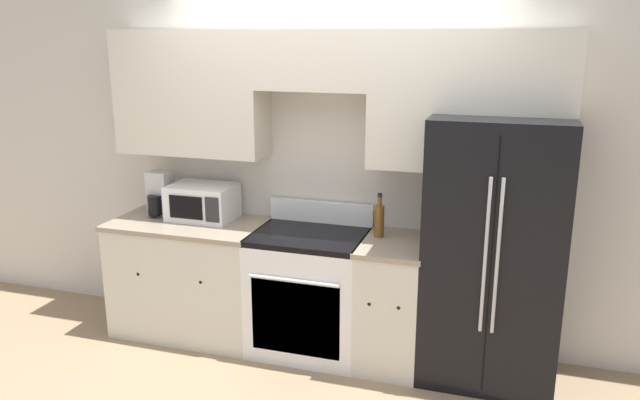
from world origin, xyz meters
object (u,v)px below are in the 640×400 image
at_px(microwave, 203,202).
at_px(bottle, 379,220).
at_px(refrigerator, 493,250).
at_px(oven_range, 309,291).

height_order(microwave, bottle, bottle).
height_order(refrigerator, microwave, refrigerator).
xyz_separation_m(oven_range, refrigerator, (1.24, 0.05, 0.43)).
relative_size(oven_range, microwave, 2.17).
relative_size(refrigerator, bottle, 5.68).
bearing_deg(oven_range, microwave, 173.04).
bearing_deg(oven_range, refrigerator, 2.41).
distance_m(oven_range, refrigerator, 1.32).
relative_size(oven_range, bottle, 3.38).
bearing_deg(refrigerator, oven_range, -177.59).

